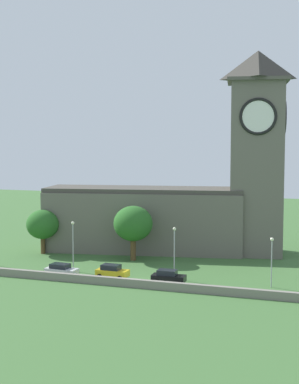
{
  "coord_description": "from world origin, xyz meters",
  "views": [
    {
      "loc": [
        24.7,
        -66.92,
        17.98
      ],
      "look_at": [
        -1.05,
        8.59,
        10.83
      ],
      "focal_mm": 53.27,
      "sensor_mm": 36.0,
      "label": 1
    }
  ],
  "objects_px": {
    "church": "(189,192)",
    "car_yellow": "(112,271)",
    "car_white": "(61,270)",
    "streetlamp_central": "(174,244)",
    "streetlamp_west_mid": "(73,238)",
    "tree_churchyard": "(133,224)",
    "tree_by_tower": "(43,225)",
    "streetlamp_east_mid": "(272,254)",
    "car_black": "(168,277)"
  },
  "relations": [
    {
      "from": "church",
      "to": "car_yellow",
      "type": "height_order",
      "value": "church"
    },
    {
      "from": "tree_churchyard",
      "to": "streetlamp_west_mid",
      "type": "bearing_deg",
      "value": -119.22
    },
    {
      "from": "car_white",
      "to": "tree_by_tower",
      "type": "height_order",
      "value": "tree_by_tower"
    },
    {
      "from": "church",
      "to": "tree_by_tower",
      "type": "bearing_deg",
      "value": -157.27
    },
    {
      "from": "streetlamp_west_mid",
      "to": "tree_churchyard",
      "type": "relative_size",
      "value": 0.84
    },
    {
      "from": "car_yellow",
      "to": "car_black",
      "type": "relative_size",
      "value": 1.0
    },
    {
      "from": "car_black",
      "to": "streetlamp_east_mid",
      "type": "height_order",
      "value": "streetlamp_east_mid"
    },
    {
      "from": "car_black",
      "to": "streetlamp_east_mid",
      "type": "bearing_deg",
      "value": 10.62
    },
    {
      "from": "church",
      "to": "car_black",
      "type": "bearing_deg",
      "value": -82.11
    },
    {
      "from": "car_white",
      "to": "church",
      "type": "bearing_deg",
      "value": 61.62
    },
    {
      "from": "car_yellow",
      "to": "tree_by_tower",
      "type": "bearing_deg",
      "value": 145.13
    },
    {
      "from": "car_white",
      "to": "tree_churchyard",
      "type": "bearing_deg",
      "value": 66.41
    },
    {
      "from": "streetlamp_west_mid",
      "to": "tree_by_tower",
      "type": "xyz_separation_m",
      "value": [
        -10.13,
        9.56,
        0.05
      ]
    },
    {
      "from": "streetlamp_west_mid",
      "to": "tree_by_tower",
      "type": "height_order",
      "value": "tree_by_tower"
    },
    {
      "from": "streetlamp_west_mid",
      "to": "car_black",
      "type": "bearing_deg",
      "value": -9.41
    },
    {
      "from": "tree_churchyard",
      "to": "tree_by_tower",
      "type": "relative_size",
      "value": 1.17
    },
    {
      "from": "church",
      "to": "car_white",
      "type": "relative_size",
      "value": 8.82
    },
    {
      "from": "streetlamp_central",
      "to": "streetlamp_east_mid",
      "type": "bearing_deg",
      "value": -0.87
    },
    {
      "from": "church",
      "to": "streetlamp_central",
      "type": "relative_size",
      "value": 5.8
    },
    {
      "from": "church",
      "to": "tree_churchyard",
      "type": "bearing_deg",
      "value": -124.37
    },
    {
      "from": "car_yellow",
      "to": "streetlamp_central",
      "type": "height_order",
      "value": "streetlamp_central"
    },
    {
      "from": "church",
      "to": "car_yellow",
      "type": "distance_m",
      "value": 23.13
    },
    {
      "from": "church",
      "to": "car_white",
      "type": "height_order",
      "value": "church"
    },
    {
      "from": "church",
      "to": "tree_by_tower",
      "type": "height_order",
      "value": "church"
    },
    {
      "from": "car_yellow",
      "to": "streetlamp_west_mid",
      "type": "bearing_deg",
      "value": 162.02
    },
    {
      "from": "car_yellow",
      "to": "car_black",
      "type": "bearing_deg",
      "value": -1.64
    },
    {
      "from": "car_white",
      "to": "tree_churchyard",
      "type": "xyz_separation_m",
      "value": [
        5.53,
        12.67,
        4.72
      ]
    },
    {
      "from": "tree_churchyard",
      "to": "streetlamp_central",
      "type": "bearing_deg",
      "value": -45.41
    },
    {
      "from": "tree_by_tower",
      "to": "car_yellow",
      "type": "bearing_deg",
      "value": -34.87
    },
    {
      "from": "car_yellow",
      "to": "tree_by_tower",
      "type": "distance_m",
      "value": 20.87
    },
    {
      "from": "car_white",
      "to": "tree_by_tower",
      "type": "bearing_deg",
      "value": 127.9
    },
    {
      "from": "streetlamp_west_mid",
      "to": "streetlamp_central",
      "type": "bearing_deg",
      "value": 0.56
    },
    {
      "from": "car_black",
      "to": "tree_churchyard",
      "type": "distance_m",
      "value": 15.74
    },
    {
      "from": "church",
      "to": "streetlamp_west_mid",
      "type": "distance_m",
      "value": 22.53
    },
    {
      "from": "streetlamp_east_mid",
      "to": "tree_churchyard",
      "type": "height_order",
      "value": "tree_churchyard"
    },
    {
      "from": "streetlamp_east_mid",
      "to": "streetlamp_west_mid",
      "type": "bearing_deg",
      "value": 179.9
    },
    {
      "from": "car_yellow",
      "to": "tree_churchyard",
      "type": "height_order",
      "value": "tree_churchyard"
    },
    {
      "from": "tree_by_tower",
      "to": "car_black",
      "type": "bearing_deg",
      "value": -25.91
    },
    {
      "from": "streetlamp_central",
      "to": "tree_by_tower",
      "type": "xyz_separation_m",
      "value": [
        -24.66,
        9.42,
        0.11
      ]
    },
    {
      "from": "church",
      "to": "tree_churchyard",
      "type": "distance_m",
      "value": 11.85
    },
    {
      "from": "streetlamp_central",
      "to": "car_white",
      "type": "bearing_deg",
      "value": -167.35
    },
    {
      "from": "church",
      "to": "car_yellow",
      "type": "bearing_deg",
      "value": -103.13
    },
    {
      "from": "car_yellow",
      "to": "streetlamp_east_mid",
      "type": "xyz_separation_m",
      "value": [
        20.32,
        2.13,
        3.29
      ]
    },
    {
      "from": "tree_churchyard",
      "to": "tree_by_tower",
      "type": "distance_m",
      "value": 15.46
    },
    {
      "from": "car_yellow",
      "to": "church",
      "type": "bearing_deg",
      "value": 76.87
    },
    {
      "from": "tree_churchyard",
      "to": "tree_by_tower",
      "type": "height_order",
      "value": "tree_churchyard"
    },
    {
      "from": "car_black",
      "to": "car_white",
      "type": "bearing_deg",
      "value": -177.01
    },
    {
      "from": "streetlamp_east_mid",
      "to": "tree_by_tower",
      "type": "relative_size",
      "value": 0.88
    },
    {
      "from": "car_white",
      "to": "car_yellow",
      "type": "relative_size",
      "value": 1.04
    },
    {
      "from": "car_white",
      "to": "tree_by_tower",
      "type": "xyz_separation_m",
      "value": [
        -9.91,
        12.73,
        3.85
      ]
    }
  ]
}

